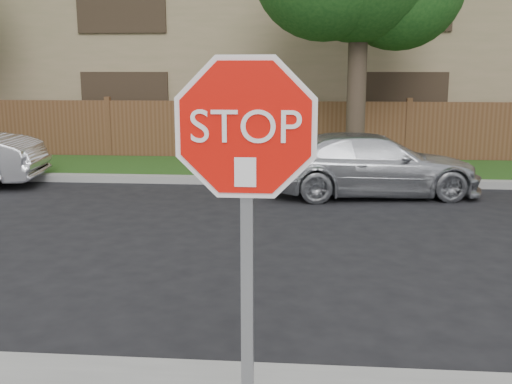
{
  "coord_description": "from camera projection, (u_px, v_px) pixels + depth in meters",
  "views": [
    {
      "loc": [
        1.4,
        -4.46,
        2.44
      ],
      "look_at": [
        1.09,
        -0.9,
        1.7
      ],
      "focal_mm": 42.0,
      "sensor_mm": 36.0,
      "label": 1
    }
  ],
  "objects": [
    {
      "name": "stop_sign",
      "position": [
        246.0,
        190.0,
        3.06
      ],
      "size": [
        1.01,
        0.13,
        2.55
      ],
      "color": "gray",
      "rests_on": "sidewalk_near"
    },
    {
      "name": "ground",
      "position": [
        135.0,
        368.0,
        4.97
      ],
      "size": [
        90.0,
        90.0,
        0.0
      ],
      "primitive_type": "plane",
      "color": "black",
      "rests_on": "ground"
    },
    {
      "name": "apartment_building",
      "position": [
        269.0,
        37.0,
        20.84
      ],
      "size": [
        35.2,
        9.2,
        7.2
      ],
      "color": "#8C7F57",
      "rests_on": "ground"
    },
    {
      "name": "sedan_right",
      "position": [
        372.0,
        165.0,
        11.64
      ],
      "size": [
        4.37,
        2.24,
        1.21
      ],
      "primitive_type": "imported",
      "rotation": [
        0.0,
        0.0,
        1.7
      ],
      "color": "silver",
      "rests_on": "ground"
    },
    {
      "name": "fence",
      "position": [
        255.0,
        131.0,
        15.93
      ],
      "size": [
        70.0,
        0.12,
        1.6
      ],
      "primitive_type": "cube",
      "color": "#54341D",
      "rests_on": "ground"
    },
    {
      "name": "grass_strip",
      "position": [
        250.0,
        169.0,
        14.52
      ],
      "size": [
        70.0,
        3.0,
        0.12
      ],
      "primitive_type": "cube",
      "color": "#1E4714",
      "rests_on": "ground"
    },
    {
      "name": "far_curb",
      "position": [
        242.0,
        180.0,
        12.9
      ],
      "size": [
        70.0,
        0.3,
        0.15
      ],
      "primitive_type": "cube",
      "color": "gray",
      "rests_on": "ground"
    }
  ]
}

